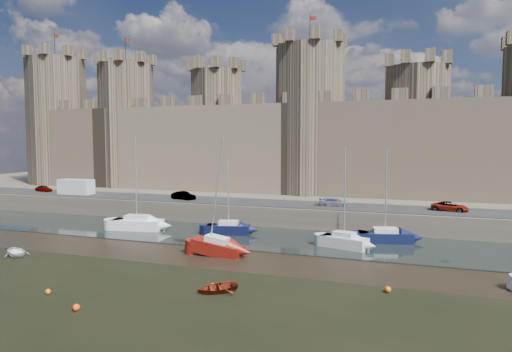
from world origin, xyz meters
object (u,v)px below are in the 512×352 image
Objects in this scene: sailboat_0 at (137,223)px; sailboat_4 at (217,247)px; car_0 at (44,189)px; sailboat_2 at (344,240)px; sailboat_3 at (385,236)px; car_2 at (334,202)px; car_1 at (183,196)px; sailboat_1 at (229,228)px; car_3 at (450,207)px; van at (76,187)px.

sailboat_0 is 16.03m from sailboat_4.
sailboat_2 is (50.32, -12.45, -2.24)m from car_0.
sailboat_3 is at bearing 63.49° from sailboat_2.
car_1 is at bearing 80.37° from car_2.
sailboat_3 is (17.27, 1.58, -0.02)m from sailboat_1.
sailboat_1 is 17.34m from sailboat_3.
sailboat_3 is (6.77, -7.73, -2.29)m from car_2.
car_0 is at bearing 146.41° from sailboat_0.
car_0 and car_2 have the same top height.
sailboat_3 is (54.04, -8.48, -2.30)m from car_0.
sailboat_1 is at bearing 119.96° from car_2.
sailboat_2 is at bearing -99.47° from car_1.
car_3 is at bearing 65.70° from sailboat_2.
sailboat_4 reaches higher than sailboat_2.
sailboat_2 is (3.05, -11.70, -2.24)m from car_2.
sailboat_0 is 28.81m from sailboat_3.
sailboat_2 is (-10.48, -12.06, -2.26)m from car_3.
car_1 is at bearing 75.52° from sailboat_0.
car_3 is 28.51m from sailboat_4.
sailboat_2 reaches higher than sailboat_3.
car_1 is 21.00m from car_2.
sailboat_3 is at bearing -3.45° from sailboat_0.
car_1 is at bearing 103.53° from car_3.
car_1 is 18.80m from van.
sailboat_3 is (3.72, 3.97, -0.05)m from sailboat_2.
sailboat_3 is (27.76, -7.01, -2.35)m from car_1.
van is at bearing 157.08° from sailboat_3.
car_2 is at bearing 16.69° from sailboat_0.
van is (7.49, -1.15, 0.62)m from car_0.
sailboat_1 is (36.77, -10.06, -2.27)m from car_0.
van is at bearing 151.79° from sailboat_4.
sailboat_0 is 24.96m from sailboat_2.
car_3 is at bearing -76.32° from car_0.
sailboat_1 is at bearing 107.56° from sailboat_4.
sailboat_0 is at bearing -100.21° from car_0.
car_3 is (13.52, 0.36, 0.02)m from car_2.
van is 0.48× the size of sailboat_4.
sailboat_1 is (11.39, 1.38, -0.08)m from sailboat_0.
sailboat_4 is (13.16, -17.66, -2.30)m from car_1.
van reaches higher than car_2.
van is 20.83m from sailboat_0.
car_0 is 27.93m from sailboat_0.
van is 47.22m from sailboat_3.
sailboat_0 reaches higher than car_0.
car_1 reaches higher than car_3.
sailboat_2 reaches higher than car_2.
sailboat_3 reaches higher than car_2.
sailboat_0 is 11.47m from sailboat_1.
sailboat_4 is (-10.88, -6.69, -0.00)m from sailboat_2.
sailboat_4 is (2.67, -9.07, 0.03)m from sailboat_1.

